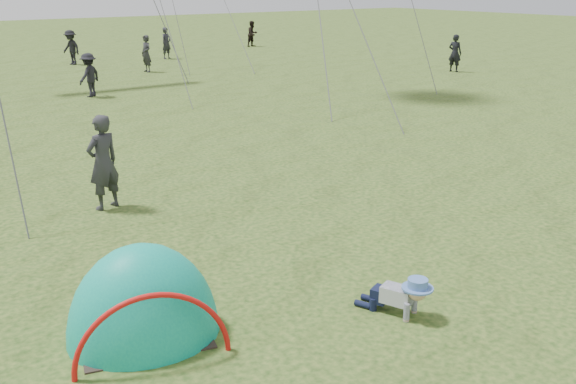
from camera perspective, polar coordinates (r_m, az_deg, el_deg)
ground at (r=8.11m, az=6.33°, el=-12.41°), size 140.00×140.00×0.00m
crawling_toddler at (r=8.48m, az=10.04°, el=-8.95°), size 0.76×0.88×0.56m
popup_tent at (r=8.22m, az=-12.59°, el=-12.34°), size 2.16×1.93×2.37m
standing_adult at (r=12.42m, az=-16.12°, el=2.54°), size 0.75×0.60×1.80m
crowd_person_0 at (r=36.56m, az=-10.75°, el=12.87°), size 0.71×0.58×1.69m
crowd_person_1 at (r=42.86m, az=-3.17°, el=13.87°), size 0.89×0.76×1.62m
crowd_person_3 at (r=35.17m, az=-18.72°, el=12.07°), size 0.99×1.27×1.73m
crowd_person_6 at (r=31.74m, az=14.62°, el=11.86°), size 0.58×0.73×1.73m
crowd_person_9 at (r=25.06m, az=-17.26°, el=9.89°), size 1.19×1.07×1.60m
crowd_person_12 at (r=31.37m, az=-12.48°, el=11.91°), size 0.47×0.66×1.70m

